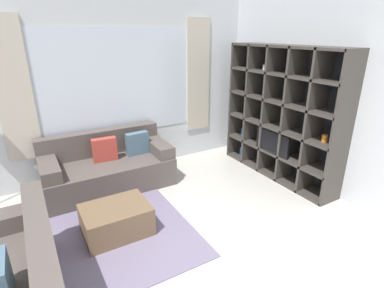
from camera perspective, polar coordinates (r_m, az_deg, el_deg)
The scene contains 6 objects.
wall_back at distance 4.84m, azimuth -13.78°, elevation 10.26°, with size 5.69×0.11×2.70m.
wall_right at distance 4.72m, azimuth 21.19°, elevation 9.13°, with size 0.07×4.49×2.70m, color silver.
area_rug at distance 3.68m, azimuth -17.61°, elevation -16.80°, with size 2.07×1.86×0.01m, color slate.
shelving_unit at distance 4.79m, azimuth 16.79°, elevation 5.39°, with size 0.41×2.08×2.01m.
couch_main at distance 4.61m, azimuth -15.65°, elevation -4.30°, with size 1.80×0.87×0.79m.
ottoman at distance 3.62m, azimuth -14.21°, elevation -13.86°, with size 0.73×0.55×0.35m.
Camera 1 is at (-1.35, -1.24, 2.19)m, focal length 28.00 mm.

